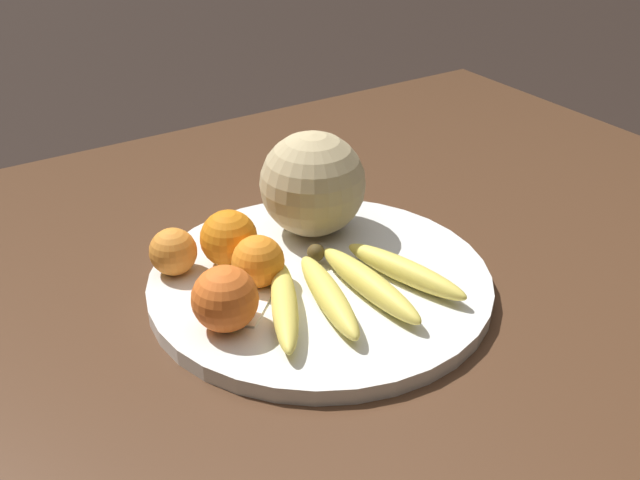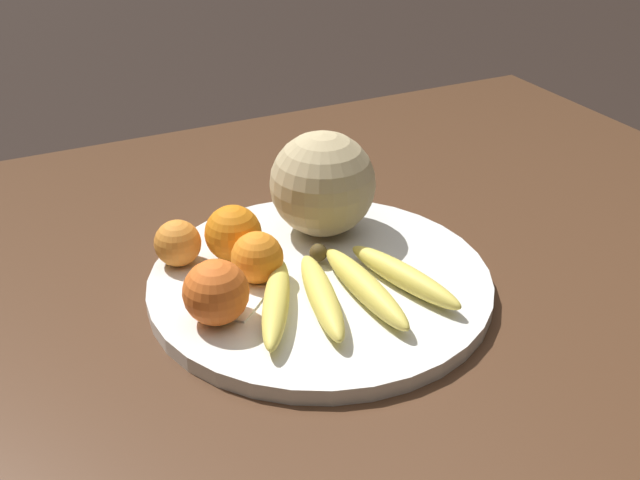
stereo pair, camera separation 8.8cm
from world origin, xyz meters
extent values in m
cube|color=#4C301E|center=(0.00, 0.00, 0.75)|extent=(1.49, 1.05, 0.04)
cube|color=#4C301E|center=(-0.66, -0.44, 0.37)|extent=(0.07, 0.07, 0.73)
cylinder|color=white|center=(0.01, 0.05, 0.78)|extent=(0.42, 0.42, 0.02)
torus|color=navy|center=(0.01, 0.05, 0.79)|extent=(0.42, 0.42, 0.01)
sphere|color=tan|center=(-0.04, -0.05, 0.86)|extent=(0.14, 0.14, 0.14)
sphere|color=#473819|center=(0.00, 0.03, 0.81)|extent=(0.02, 0.02, 0.02)
ellipsoid|color=#E5D156|center=(0.09, 0.10, 0.81)|extent=(0.10, 0.17, 0.03)
ellipsoid|color=#E5D156|center=(0.04, 0.12, 0.81)|extent=(0.07, 0.17, 0.03)
ellipsoid|color=#E5D156|center=(-0.01, 0.12, 0.81)|extent=(0.03, 0.18, 0.03)
ellipsoid|color=#E5D156|center=(-0.07, 0.12, 0.81)|extent=(0.07, 0.18, 0.03)
sphere|color=orange|center=(0.15, 0.09, 0.83)|extent=(0.07, 0.07, 0.07)
sphere|color=orange|center=(0.09, -0.03, 0.83)|extent=(0.07, 0.07, 0.07)
sphere|color=orange|center=(0.16, -0.05, 0.82)|extent=(0.06, 0.06, 0.06)
sphere|color=orange|center=(0.08, 0.03, 0.82)|extent=(0.06, 0.06, 0.06)
cube|color=white|center=(0.11, 0.06, 0.79)|extent=(0.09, 0.09, 0.00)
camera|label=1|loc=(0.42, 0.70, 1.29)|focal=42.00mm
camera|label=2|loc=(0.35, 0.74, 1.29)|focal=42.00mm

